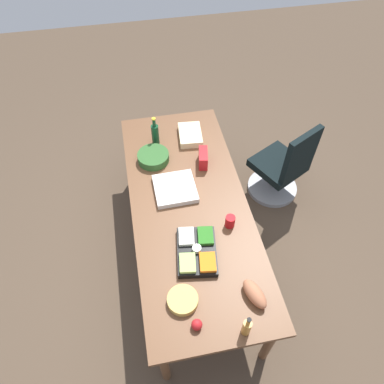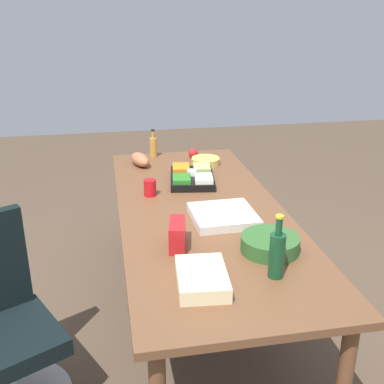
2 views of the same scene
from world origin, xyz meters
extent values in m
plane|color=brown|center=(0.00, 0.00, 0.00)|extent=(10.00, 10.00, 0.00)
cube|color=brown|center=(0.00, 0.00, 0.74)|extent=(2.44, 1.00, 0.04)
cylinder|color=brown|center=(-1.13, -0.41, 0.36)|extent=(0.07, 0.07, 0.72)
cylinder|color=brown|center=(-1.13, 0.41, 0.36)|extent=(0.07, 0.07, 0.72)
cylinder|color=gray|center=(0.60, -1.09, 0.23)|extent=(0.06, 0.06, 0.36)
cube|color=black|center=(0.60, -1.09, 0.41)|extent=(0.65, 0.65, 0.09)
cylinder|color=red|center=(-0.28, -0.28, 0.81)|extent=(0.10, 0.10, 0.11)
sphere|color=red|center=(-1.04, 0.15, 0.80)|extent=(0.09, 0.09, 0.08)
cube|color=black|center=(-0.48, 0.03, 0.78)|extent=(0.46, 0.36, 0.05)
cube|color=orange|center=(-0.61, -0.02, 0.82)|extent=(0.18, 0.14, 0.03)
cube|color=#2A6F21|center=(-0.38, -0.06, 0.82)|extent=(0.18, 0.14, 0.03)
cube|color=#A6C465|center=(-0.59, 0.13, 0.82)|extent=(0.18, 0.14, 0.03)
cube|color=silver|center=(-0.36, 0.09, 0.82)|extent=(0.18, 0.14, 0.03)
cylinder|color=white|center=(-0.48, 0.03, 0.83)|extent=(0.08, 0.08, 0.04)
cube|color=red|center=(0.45, -0.22, 0.83)|extent=(0.21, 0.12, 0.14)
cube|color=silver|center=(0.17, 0.10, 0.78)|extent=(0.37, 0.37, 0.05)
cylinder|color=#134224|center=(0.82, 0.18, 0.87)|extent=(0.08, 0.08, 0.21)
cylinder|color=#134224|center=(0.82, 0.18, 1.01)|extent=(0.04, 0.04, 0.08)
cylinder|color=gold|center=(0.82, 0.18, 1.06)|extent=(0.04, 0.04, 0.01)
cube|color=beige|center=(0.82, -0.17, 0.79)|extent=(0.34, 0.25, 0.07)
cylinder|color=#2E5C29|center=(0.58, 0.24, 0.80)|extent=(0.34, 0.34, 0.08)
ellipsoid|color=#A96443|center=(-0.91, -0.30, 0.81)|extent=(0.26, 0.18, 0.10)
cylinder|color=tan|center=(-0.84, 0.21, 0.79)|extent=(0.25, 0.25, 0.05)
cylinder|color=#BC7F34|center=(-1.13, -0.17, 0.84)|extent=(0.08, 0.08, 0.15)
cylinder|color=#BC7F34|center=(-1.13, -0.17, 0.94)|extent=(0.03, 0.03, 0.06)
cylinder|color=black|center=(-1.13, -0.17, 0.98)|extent=(0.04, 0.04, 0.01)
camera|label=1|loc=(-1.84, 0.34, 3.23)|focal=33.69mm
camera|label=2|loc=(2.59, -0.54, 1.92)|focal=44.23mm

